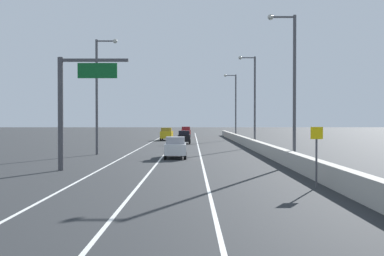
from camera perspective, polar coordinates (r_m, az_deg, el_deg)
ground_plane at (r=68.24m, az=-0.37°, el=-1.86°), size 320.00×320.00×0.00m
lane_stripe_left at (r=59.58m, az=-5.76°, el=-2.27°), size 0.16×130.00×0.00m
lane_stripe_center at (r=59.31m, az=-2.39°, el=-2.28°), size 0.16×130.00×0.00m
lane_stripe_right at (r=59.26m, az=0.99°, el=-2.28°), size 0.16×130.00×0.00m
jersey_barrier_right at (r=44.80m, az=9.25°, el=-2.63°), size 0.60×120.00×1.10m
overhead_sign_gantry at (r=31.93m, az=-14.25°, el=3.43°), size 4.68×0.36×7.50m
speed_advisory_sign at (r=23.75m, az=15.17°, el=-2.86°), size 0.60×0.11×3.00m
lamp_post_right_second at (r=35.72m, az=12.25°, el=5.82°), size 2.14×0.44×11.23m
lamp_post_right_third at (r=57.86m, az=7.66°, el=3.95°), size 2.14×0.44×11.23m
lamp_post_right_fourth at (r=80.16m, az=5.41°, el=3.11°), size 2.14×0.44×11.23m
lamp_post_left_mid at (r=46.30m, az=-11.04°, el=4.70°), size 2.14×0.44×11.23m
car_black_0 at (r=66.50m, az=-0.73°, el=-1.13°), size 1.81×4.22×1.88m
car_yellow_1 at (r=78.63m, az=-2.89°, el=-0.73°), size 2.07×4.43×2.12m
car_red_2 at (r=91.74m, az=-0.54°, el=-0.49°), size 1.97×4.07×2.11m
car_white_3 at (r=41.41m, az=-1.81°, el=-2.36°), size 2.01×4.82×1.88m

